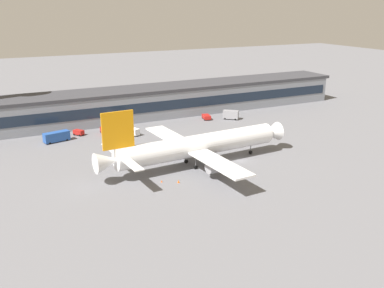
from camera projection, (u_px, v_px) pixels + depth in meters
name	position (u px, v px, depth m)	size (l,w,h in m)	color
ground_plane	(241.00, 161.00, 126.34)	(600.00, 600.00, 0.00)	slate
terminal_building	(160.00, 101.00, 177.08)	(163.35, 18.20, 11.79)	gray
airliner	(196.00, 146.00, 121.15)	(58.90, 50.18, 18.34)	white
crew_van	(133.00, 131.00, 150.56)	(4.02, 5.65, 2.55)	white
fuel_truck	(57.00, 136.00, 143.33)	(8.81, 4.62, 3.35)	#2651A5
belt_loader	(104.00, 131.00, 151.78)	(2.56, 6.55, 1.95)	red
stair_truck	(231.00, 114.00, 171.31)	(6.04, 5.83, 3.55)	gray
pushback_tractor	(206.00, 117.00, 171.56)	(3.58, 5.25, 1.75)	red
baggage_tug	(78.00, 132.00, 150.68)	(3.70, 4.10, 1.85)	red
traffic_cone_0	(230.00, 167.00, 120.61)	(0.54, 0.54, 0.68)	#F2590C
traffic_cone_1	(162.00, 181.00, 111.08)	(0.45, 0.45, 0.56)	#F2590C
traffic_cone_2	(179.00, 181.00, 110.72)	(0.60, 0.60, 0.75)	#F2590C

